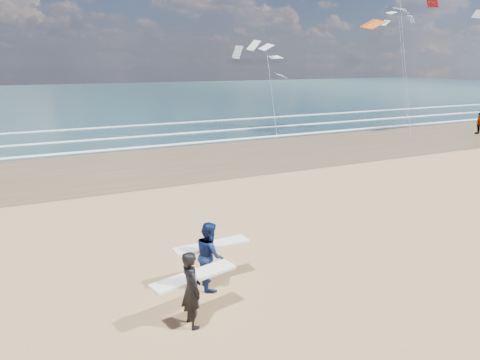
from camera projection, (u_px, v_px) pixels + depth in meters
wet_sand_strip at (372, 140)px, 34.47m from camera, size 220.00×12.00×0.01m
ocean at (175, 95)px, 81.51m from camera, size 220.00×100.00×0.02m
foam_breakers at (303, 124)px, 43.25m from camera, size 220.00×11.70×0.05m
surfer_near at (192, 288)px, 10.10m from camera, size 2.26×1.22×1.92m
surfer_far at (210, 254)px, 11.88m from camera, size 2.22×1.17×1.91m
beachgoer_1 at (479, 123)px, 37.26m from camera, size 1.17×0.77×1.84m
kite_0 at (402, 30)px, 35.03m from camera, size 8.05×4.99×13.90m
kite_1 at (270, 77)px, 38.25m from camera, size 5.81×4.74×8.52m
kite_5 at (402, 55)px, 50.66m from camera, size 4.96×4.65×13.18m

